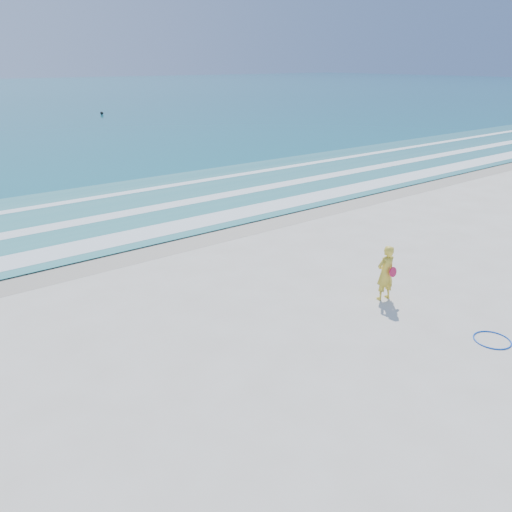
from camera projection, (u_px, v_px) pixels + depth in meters
ground at (369, 346)px, 11.38m from camera, size 400.00×400.00×0.00m
wet_sand at (176, 241)px, 18.02m from camera, size 400.00×2.40×0.00m
shallow at (119, 209)px, 21.70m from camera, size 400.00×10.00×0.01m
foam_near at (159, 230)px, 18.96m from camera, size 400.00×1.40×0.01m
foam_mid at (127, 213)px, 21.10m from camera, size 400.00×0.90×0.01m
foam_far at (98, 197)px, 23.54m from camera, size 400.00×0.60×0.01m
hoop at (492, 340)px, 11.58m from camera, size 1.05×1.05×0.03m
buoy at (102, 113)px, 59.52m from camera, size 0.37×0.37×0.37m
woman at (385, 273)px, 13.34m from camera, size 0.61×0.44×1.54m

